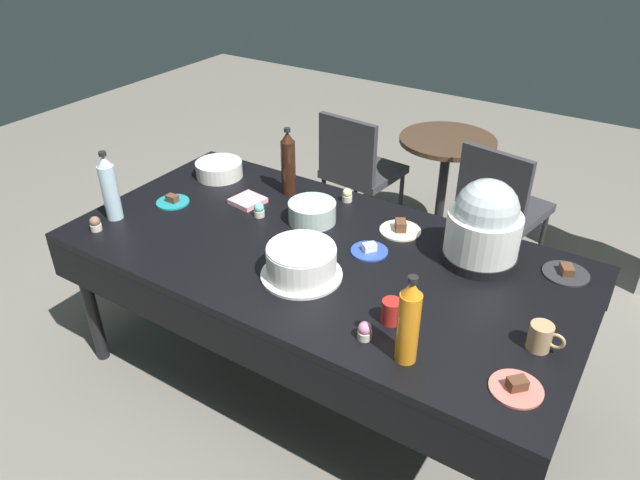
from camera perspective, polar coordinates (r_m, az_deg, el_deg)
ground at (r=2.97m, az=0.00°, el=-13.22°), size 9.00×9.00×0.00m
potluck_table at (r=2.53m, az=0.00°, el=-2.15°), size 2.20×1.10×0.75m
frosted_layer_cake at (r=2.31m, az=-1.82°, el=-2.16°), size 0.33×0.33×0.13m
slow_cooker at (r=2.44m, az=15.59°, el=1.35°), size 0.31×0.31×0.36m
glass_salad_bowl at (r=2.69m, az=-0.76°, el=2.72°), size 0.22×0.22×0.09m
ceramic_snack_bowl at (r=3.16m, az=-9.73°, el=6.77°), size 0.24×0.24×0.08m
dessert_plate_teal at (r=2.95m, az=-14.07°, el=3.67°), size 0.16×0.16×0.04m
dessert_plate_coral at (r=1.97m, az=18.46°, el=-13.37°), size 0.17×0.17×0.04m
dessert_plate_cream at (r=2.65m, az=7.78°, el=1.08°), size 0.19×0.19×0.05m
dessert_plate_charcoal at (r=2.54m, az=22.70°, el=-2.92°), size 0.18×0.18×0.04m
dessert_plate_cobalt at (r=2.49m, az=4.80°, el=-0.98°), size 0.16×0.16×0.04m
cupcake_lemon at (r=2.87m, az=2.64°, el=4.36°), size 0.05×0.05×0.07m
cupcake_vanilla at (r=2.81m, az=-20.92°, el=1.47°), size 0.05×0.05×0.07m
cupcake_cocoa at (r=2.75m, az=-5.92°, el=2.89°), size 0.05×0.05×0.07m
cupcake_berry at (r=2.04m, az=4.34°, el=-8.78°), size 0.05×0.05×0.07m
soda_bottle_cola at (r=2.90m, az=-3.10°, el=7.40°), size 0.07×0.07×0.34m
soda_bottle_orange_juice at (r=1.90m, az=8.57°, el=-7.87°), size 0.07×0.07×0.33m
soda_bottle_water at (r=2.83m, az=-19.70°, el=4.76°), size 0.07×0.07×0.33m
coffee_mug_tan at (r=2.11m, az=20.61°, el=-8.78°), size 0.12×0.08×0.10m
coffee_mug_red at (r=2.10m, az=7.01°, el=-6.92°), size 0.11×0.07×0.09m
paper_napkin_stack at (r=2.88m, az=-7.00°, el=3.79°), size 0.16×0.16×0.02m
maroon_chair_left at (r=3.88m, az=3.67°, el=7.13°), size 0.48×0.48×0.85m
maroon_chair_right at (r=3.57m, az=16.99°, el=3.43°), size 0.51×0.51×0.85m
round_cafe_table at (r=3.87m, az=11.92°, el=6.56°), size 0.60×0.60×0.72m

